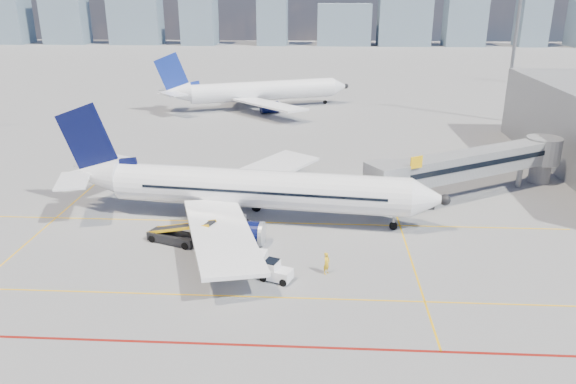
# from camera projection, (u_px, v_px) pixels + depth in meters

# --- Properties ---
(ground) EXTENTS (420.00, 420.00, 0.00)m
(ground) POSITION_uv_depth(u_px,v_px,m) (245.00, 259.00, 47.30)
(ground) COLOR gray
(ground) RESTS_ON ground
(apron_markings) EXTENTS (90.00, 35.12, 0.01)m
(apron_markings) POSITION_uv_depth(u_px,v_px,m) (231.00, 282.00, 43.66)
(apron_markings) COLOR #FFB90D
(apron_markings) RESTS_ON ground
(jet_bridge) EXTENTS (23.55, 15.78, 6.30)m
(jet_bridge) POSITION_uv_depth(u_px,v_px,m) (480.00, 163.00, 60.62)
(jet_bridge) COLOR gray
(jet_bridge) RESTS_ON ground
(floodlight_mast_ne) EXTENTS (3.20, 0.61, 25.45)m
(floodlight_mast_ne) POSITION_uv_depth(u_px,v_px,m) (515.00, 39.00, 92.21)
(floodlight_mast_ne) COLOR gray
(floodlight_mast_ne) RESTS_ON ground
(distant_skyline) EXTENTS (244.08, 14.39, 31.16)m
(distant_skyline) POSITION_uv_depth(u_px,v_px,m) (284.00, 15.00, 222.02)
(distant_skyline) COLOR slate
(distant_skyline) RESTS_ON ground
(main_aircraft) EXTENTS (38.28, 33.29, 11.20)m
(main_aircraft) POSITION_uv_depth(u_px,v_px,m) (243.00, 189.00, 54.41)
(main_aircraft) COLOR white
(main_aircraft) RESTS_ON ground
(second_aircraft) EXTENTS (35.83, 30.38, 10.95)m
(second_aircraft) POSITION_uv_depth(u_px,v_px,m) (256.00, 91.00, 105.59)
(second_aircraft) COLOR white
(second_aircraft) RESTS_ON ground
(baggage_tug) EXTENTS (2.69, 2.17, 1.64)m
(baggage_tug) POSITION_uv_depth(u_px,v_px,m) (275.00, 271.00, 43.71)
(baggage_tug) COLOR white
(baggage_tug) RESTS_ON ground
(cargo_dolly) EXTENTS (3.66, 1.91, 1.93)m
(cargo_dolly) POSITION_uv_depth(u_px,v_px,m) (246.00, 261.00, 44.68)
(cargo_dolly) COLOR black
(cargo_dolly) RESTS_ON ground
(belt_loader) EXTENTS (6.69, 3.75, 2.73)m
(belt_loader) POSITION_uv_depth(u_px,v_px,m) (175.00, 235.00, 50.19)
(belt_loader) COLOR black
(belt_loader) RESTS_ON ground
(ramp_worker) EXTENTS (0.73, 0.80, 1.83)m
(ramp_worker) POSITION_uv_depth(u_px,v_px,m) (327.00, 263.00, 44.68)
(ramp_worker) COLOR yellow
(ramp_worker) RESTS_ON ground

